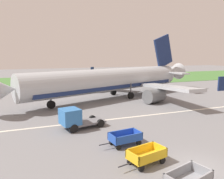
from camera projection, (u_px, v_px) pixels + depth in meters
ground_plane at (198, 168)px, 14.14m from camera, size 220.00×220.00×0.00m
grass_strip at (66, 81)px, 61.51m from camera, size 220.00×28.00×0.06m
apron_stripe at (122, 118)px, 25.26m from camera, size 120.00×0.36×0.01m
airplane at (115, 80)px, 36.66m from camera, size 36.60×29.78×11.34m
baggage_cart_second_in_row at (146, 155)px, 14.60m from camera, size 3.63×1.91×1.07m
baggage_cart_third_in_row at (125, 138)px, 17.65m from camera, size 3.61×1.69×1.07m
service_truck_beside_carts at (75, 118)px, 21.40m from camera, size 4.67×2.77×2.10m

